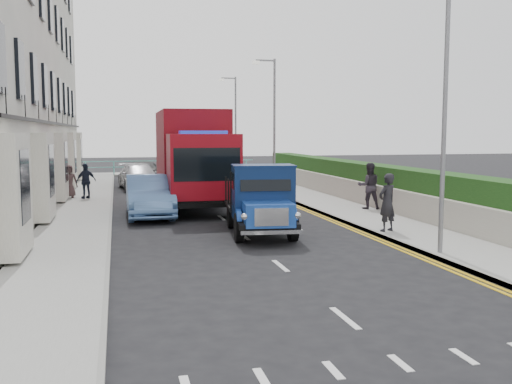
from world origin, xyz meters
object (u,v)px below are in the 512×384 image
object	(u,v)px
parked_car_front	(150,200)
bedford_lorry	(262,204)
lamp_mid	(272,117)
lamp_far	(234,121)
red_lorry	(193,156)
lamp_near	(441,101)
pedestrian_east_near	(387,202)

from	to	relation	value
parked_car_front	bedford_lorry	bearing A→B (deg)	-53.14
lamp_mid	lamp_far	world-z (taller)	same
red_lorry	lamp_far	bearing A→B (deg)	72.66
lamp_near	red_lorry	bearing A→B (deg)	112.78
red_lorry	pedestrian_east_near	bearing A→B (deg)	-57.75
lamp_far	bedford_lorry	size ratio (longest dim) A/B	1.46
lamp_near	lamp_far	xyz separation A→B (m)	(0.00, 26.00, 0.00)
lamp_mid	bedford_lorry	xyz separation A→B (m)	(-3.66, -12.19, -2.98)
parked_car_front	lamp_mid	bearing A→B (deg)	51.81
lamp_near	bedford_lorry	xyz separation A→B (m)	(-3.66, 3.81, -2.98)
lamp_far	parked_car_front	distance (m)	18.61
parked_car_front	pedestrian_east_near	distance (m)	9.09
lamp_near	lamp_mid	size ratio (longest dim) A/B	1.00
lamp_far	red_lorry	bearing A→B (deg)	-108.05
lamp_near	bedford_lorry	world-z (taller)	lamp_near
lamp_far	pedestrian_east_near	world-z (taller)	lamp_far
red_lorry	parked_car_front	size ratio (longest dim) A/B	2.19
red_lorry	parked_car_front	distance (m)	3.48
lamp_near	lamp_far	bearing A→B (deg)	90.00
lamp_far	red_lorry	world-z (taller)	lamp_far
bedford_lorry	red_lorry	world-z (taller)	red_lorry
lamp_far	red_lorry	xyz separation A→B (m)	(-4.77, -14.64, -1.80)
lamp_far	bedford_lorry	distance (m)	22.69
red_lorry	parked_car_front	xyz separation A→B (m)	(-2.01, -2.36, -1.58)
pedestrian_east_near	lamp_mid	bearing A→B (deg)	-112.06
bedford_lorry	red_lorry	distance (m)	7.73
parked_car_front	pedestrian_east_near	bearing A→B (deg)	-33.66
lamp_near	pedestrian_east_near	distance (m)	4.38
lamp_near	pedestrian_east_near	xyz separation A→B (m)	(0.22, 3.22, -2.97)
bedford_lorry	red_lorry	xyz separation A→B (m)	(-1.11, 7.55, 1.19)
bedford_lorry	parked_car_front	world-z (taller)	bedford_lorry
bedford_lorry	pedestrian_east_near	xyz separation A→B (m)	(3.88, -0.58, 0.02)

